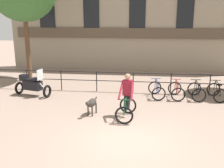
{
  "coord_description": "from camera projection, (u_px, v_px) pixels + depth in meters",
  "views": [
    {
      "loc": [
        0.43,
        -7.65,
        3.89
      ],
      "look_at": [
        -0.8,
        2.86,
        1.05
      ],
      "focal_mm": 42.0,
      "sensor_mm": 36.0,
      "label": 1
    }
  ],
  "objects": [
    {
      "name": "parked_bicycle_far_end",
      "position": [
        217.0,
        92.0,
        12.22
      ],
      "size": [
        0.71,
        1.14,
        0.86
      ],
      "rotation": [
        0.0,
        0.0,
        3.19
      ],
      "color": "black",
      "rests_on": "ground_plane"
    },
    {
      "name": "ground_plane",
      "position": [
        127.0,
        139.0,
        8.4
      ],
      "size": [
        60.0,
        60.0,
        0.0
      ],
      "primitive_type": "plane",
      "color": "gray"
    },
    {
      "name": "parked_bicycle_mid_left",
      "position": [
        176.0,
        91.0,
        12.43
      ],
      "size": [
        0.7,
        1.14,
        0.86
      ],
      "rotation": [
        0.0,
        0.0,
        3.18
      ],
      "color": "black",
      "rests_on": "ground_plane"
    },
    {
      "name": "dog",
      "position": [
        92.0,
        103.0,
        10.32
      ],
      "size": [
        0.41,
        0.97,
        0.67
      ],
      "rotation": [
        0.0,
        0.0,
        -0.24
      ],
      "color": "#332D28",
      "rests_on": "ground_plane"
    },
    {
      "name": "parked_bicycle_mid_right",
      "position": [
        197.0,
        91.0,
        12.32
      ],
      "size": [
        0.68,
        1.12,
        0.86
      ],
      "rotation": [
        0.0,
        0.0,
        3.16
      ],
      "color": "black",
      "rests_on": "ground_plane"
    },
    {
      "name": "parked_bicycle_near_lamp",
      "position": [
        157.0,
        90.0,
        12.53
      ],
      "size": [
        0.8,
        1.19,
        0.86
      ],
      "rotation": [
        0.0,
        0.0,
        3.27
      ],
      "color": "black",
      "rests_on": "ground_plane"
    },
    {
      "name": "cyclist_with_bike",
      "position": [
        127.0,
        98.0,
        10.01
      ],
      "size": [
        0.76,
        1.22,
        1.7
      ],
      "rotation": [
        0.0,
        0.0,
        -0.07
      ],
      "color": "black",
      "rests_on": "ground_plane"
    },
    {
      "name": "canal_railing",
      "position": [
        133.0,
        79.0,
        13.2
      ],
      "size": [
        15.05,
        0.05,
        1.05
      ],
      "color": "black",
      "rests_on": "ground_plane"
    },
    {
      "name": "parked_motorcycle",
      "position": [
        32.0,
        85.0,
        12.74
      ],
      "size": [
        1.86,
        1.04,
        1.35
      ],
      "rotation": [
        0.0,
        0.0,
        1.32
      ],
      "color": "black",
      "rests_on": "ground_plane"
    }
  ]
}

